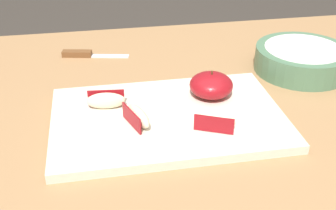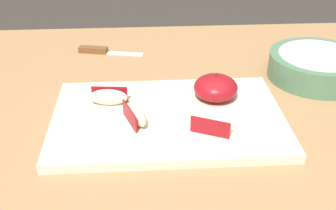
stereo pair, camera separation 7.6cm
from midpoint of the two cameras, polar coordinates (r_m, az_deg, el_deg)
The scene contains 8 objects.
dining_table at distance 0.86m, azimuth 3.99°, elevation -6.83°, with size 1.27×0.94×0.75m.
cutting_board at distance 0.77m, azimuth 2.81°, elevation -1.90°, with size 0.42×0.27×0.02m.
apple_half_skin_up at distance 0.82m, azimuth 9.04°, elevation 2.25°, with size 0.08×0.08×0.05m.
apple_wedge_back at distance 0.74m, azimuth -1.38°, elevation -1.34°, with size 0.05×0.07×0.03m.
apple_wedge_front at distance 0.72m, azimuth 8.91°, elevation -2.57°, with size 0.07×0.05×0.03m.
apple_wedge_left at distance 0.79m, azimuth -5.26°, elevation 1.01°, with size 0.07×0.03×0.03m.
paring_knife at distance 1.06m, azimuth -7.24°, elevation 7.20°, with size 0.16×0.05×0.01m.
ceramic_fruit_bowl at distance 0.99m, azimuth 21.44°, elevation 4.88°, with size 0.21×0.21×0.05m.
Camera 2 is at (-0.07, -0.68, 1.17)m, focal length 45.61 mm.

